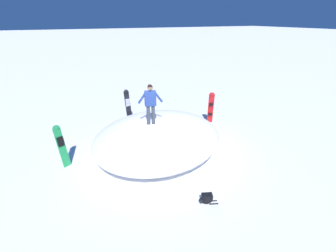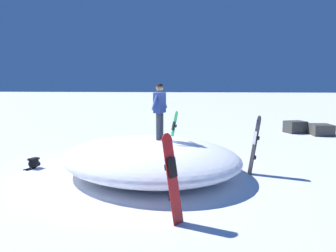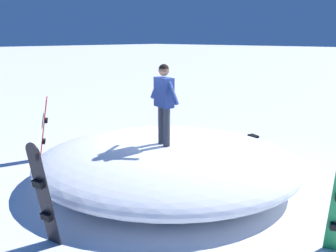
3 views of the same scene
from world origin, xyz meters
name	(u,v)px [view 2 (image 2 of 3)]	position (x,y,z in m)	size (l,w,h in m)	color
ground	(137,174)	(0.00, 0.00, 0.00)	(240.00, 240.00, 0.00)	white
snow_mound	(150,157)	(0.37, 0.16, 0.49)	(4.95, 5.78, 0.99)	white
snowboarder_standing	(160,106)	(0.62, 0.33, 1.97)	(0.33, 0.99, 1.66)	#333842
snowboard_primary_upright	(174,130)	(0.62, 3.81, 0.81)	(0.42, 0.39, 1.57)	#1E8C47
snowboard_secondary_upright	(172,177)	(1.43, -3.22, 0.88)	(0.43, 0.41, 1.70)	red
snowboard_tertiary_upright	(255,144)	(3.40, 0.48, 0.89)	(0.33, 0.33, 1.72)	black
backpack_near	(34,163)	(-3.36, 0.23, 0.17)	(0.36, 0.57, 0.33)	black
rock_outcrop	(309,128)	(7.28, 9.10, 0.30)	(2.29, 1.93, 0.65)	#3E3E39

